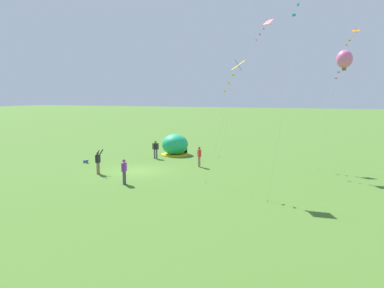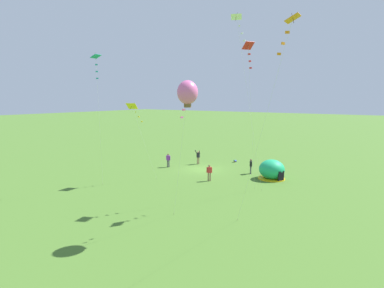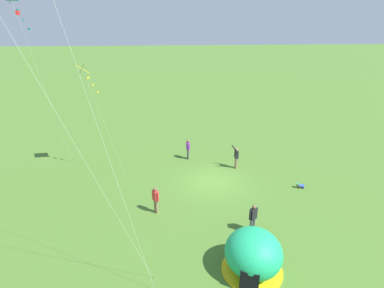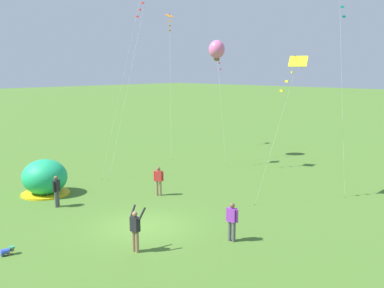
# 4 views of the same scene
# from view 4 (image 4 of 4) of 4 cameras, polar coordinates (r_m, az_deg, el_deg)

# --- Properties ---
(ground_plane) EXTENTS (300.00, 300.00, 0.00)m
(ground_plane) POSITION_cam_4_polar(r_m,az_deg,el_deg) (21.79, -6.18, -10.35)
(ground_plane) COLOR #477028
(popup_tent) EXTENTS (2.81, 2.81, 2.10)m
(popup_tent) POSITION_cam_4_polar(r_m,az_deg,el_deg) (28.07, -18.20, -4.10)
(popup_tent) COLOR #1EAD6B
(popup_tent) RESTS_ON ground
(toddler_crawling) EXTENTS (0.32, 0.55, 0.32)m
(toddler_crawling) POSITION_cam_4_polar(r_m,az_deg,el_deg) (19.95, -22.39, -12.42)
(toddler_crawling) COLOR blue
(toddler_crawling) RESTS_ON ground
(person_arms_raised) EXTENTS (0.68, 0.50, 1.89)m
(person_arms_raised) POSITION_cam_4_polar(r_m,az_deg,el_deg) (18.66, -7.21, -10.58)
(person_arms_raised) COLOR #8C7251
(person_arms_raised) RESTS_ON ground
(person_watching_sky) EXTENTS (0.58, 0.29, 1.72)m
(person_watching_sky) POSITION_cam_4_polar(r_m,az_deg,el_deg) (19.68, 5.10, -9.57)
(person_watching_sky) COLOR #4C4C51
(person_watching_sky) RESTS_ON ground
(person_strolling) EXTENTS (0.49, 0.42, 1.72)m
(person_strolling) POSITION_cam_4_polar(r_m,az_deg,el_deg) (26.48, -4.26, -4.52)
(person_strolling) COLOR #8C7251
(person_strolling) RESTS_ON ground
(person_far_back) EXTENTS (0.39, 0.53, 1.72)m
(person_far_back) POSITION_cam_4_polar(r_m,az_deg,el_deg) (25.36, -16.82, -5.55)
(person_far_back) COLOR #4C4C51
(person_far_back) RESTS_ON ground
(kite_orange) EXTENTS (4.80, 4.56, 12.36)m
(kite_orange) POSITION_cam_4_polar(r_m,az_deg,el_deg) (41.88, -2.86, 15.16)
(kite_orange) COLOR silver
(kite_orange) RESTS_ON ground
(kite_yellow) EXTENTS (1.56, 2.99, 8.16)m
(kite_yellow) POSITION_cam_4_polar(r_m,az_deg,el_deg) (25.44, 13.06, 9.64)
(kite_yellow) COLOR silver
(kite_yellow) RESTS_ON ground
(kite_red) EXTENTS (1.38, 4.83, 12.75)m
(kite_red) POSITION_cam_4_polar(r_m,az_deg,el_deg) (33.15, -6.13, 17.42)
(kite_red) COLOR silver
(kite_red) RESTS_ON ground
(kite_pink) EXTENTS (3.06, 2.26, 9.65)m
(kite_pink) POSITION_cam_4_polar(r_m,az_deg,el_deg) (36.98, 3.16, 11.90)
(kite_pink) COLOR silver
(kite_pink) RESTS_ON ground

